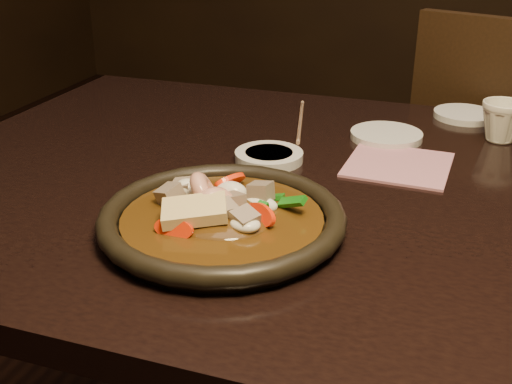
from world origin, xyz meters
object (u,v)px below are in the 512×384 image
(plate, at_px, (222,220))
(chair, at_px, (510,198))
(table, at_px, (423,243))
(tea_cup, at_px, (503,120))

(plate, bearing_deg, chair, 63.72)
(table, distance_m, chair, 0.64)
(tea_cup, bearing_deg, table, -108.78)
(chair, height_order, tea_cup, chair)
(table, distance_m, tea_cup, 0.31)
(table, bearing_deg, tea_cup, 71.22)
(chair, distance_m, plate, 0.93)
(chair, bearing_deg, table, 94.86)
(plate, xyz_separation_m, tea_cup, (0.33, 0.47, 0.02))
(plate, height_order, tea_cup, tea_cup)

